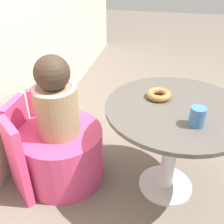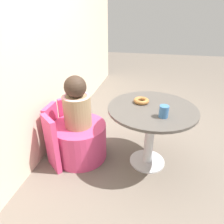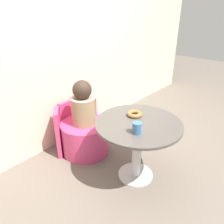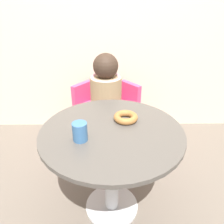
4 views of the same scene
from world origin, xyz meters
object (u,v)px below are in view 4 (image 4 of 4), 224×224
Objects in this scene: round_table at (112,149)px; tub_chair at (107,128)px; child_figure at (106,86)px; donut at (126,117)px; cup at (80,132)px.

tub_chair is (-0.04, 0.73, -0.31)m from round_table.
child_figure reaches higher than tub_chair.
tub_chair is 0.79m from donut.
donut reaches higher than round_table.
cup reaches higher than tub_chair.
cup is at bearing -141.22° from donut.
tub_chair is at bearing 81.41° from cup.
tub_chair is at bearing 101.97° from donut.
tub_chair is 5.49× the size of cup.
tub_chair is 0.97m from cup.
round_table is 1.59× the size of child_figure.
cup is (-0.12, -0.82, 0.50)m from tub_chair.
child_figure is at bearing 81.41° from cup.
tub_chair is 3.80× the size of donut.
cup is at bearing -98.59° from child_figure.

